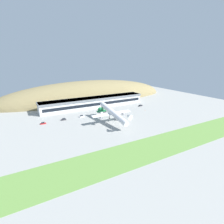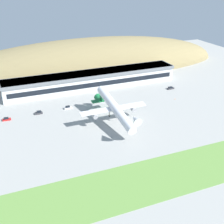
% 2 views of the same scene
% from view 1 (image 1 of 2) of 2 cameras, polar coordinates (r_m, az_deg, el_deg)
% --- Properties ---
extents(ground_plane, '(300.42, 300.42, 0.00)m').
position_cam_1_polar(ground_plane, '(140.11, 4.10, -3.14)').
color(ground_plane, '#9E9E99').
extents(grass_strip_foreground, '(270.38, 23.36, 0.08)m').
position_cam_1_polar(grass_strip_foreground, '(109.20, 16.95, -9.84)').
color(grass_strip_foreground, '#669342').
rests_on(grass_strip_foreground, ground_plane).
extents(hill_backdrop, '(217.73, 57.92, 46.10)m').
position_cam_1_polar(hill_backdrop, '(221.28, -7.54, 4.19)').
color(hill_backdrop, olive).
rests_on(hill_backdrop, ground_plane).
extents(terminal_building, '(109.68, 15.41, 10.14)m').
position_cam_1_polar(terminal_building, '(182.19, -5.88, 3.39)').
color(terminal_building, silver).
rests_on(terminal_building, ground_plane).
extents(cargo_airplane, '(33.19, 47.73, 11.68)m').
position_cam_1_polar(cargo_airplane, '(134.25, 0.15, -0.31)').
color(cargo_airplane, silver).
extents(service_car_0, '(4.55, 2.00, 1.49)m').
position_cam_1_polar(service_car_0, '(188.00, 9.27, 2.06)').
color(service_car_0, '#333338').
rests_on(service_car_0, ground_plane).
extents(service_car_1, '(4.10, 1.69, 1.62)m').
position_cam_1_polar(service_car_1, '(152.67, -9.84, -1.39)').
color(service_car_1, silver).
rests_on(service_car_1, ground_plane).
extents(service_car_2, '(3.96, 1.86, 1.63)m').
position_cam_1_polar(service_car_2, '(148.15, -15.51, -2.34)').
color(service_car_2, '#333338').
rests_on(service_car_2, ground_plane).
extents(service_car_3, '(4.17, 1.98, 1.43)m').
position_cam_1_polar(service_car_3, '(144.45, -21.57, -3.45)').
color(service_car_3, '#B21E1E').
rests_on(service_car_3, ground_plane).
extents(fuel_truck, '(6.22, 2.70, 3.22)m').
position_cam_1_polar(fuel_truck, '(163.40, -2.90, 0.35)').
color(fuel_truck, silver).
rests_on(fuel_truck, ground_plane).
extents(traffic_cone_0, '(0.52, 0.52, 0.58)m').
position_cam_1_polar(traffic_cone_0, '(172.43, 10.65, 0.54)').
color(traffic_cone_0, orange).
rests_on(traffic_cone_0, ground_plane).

